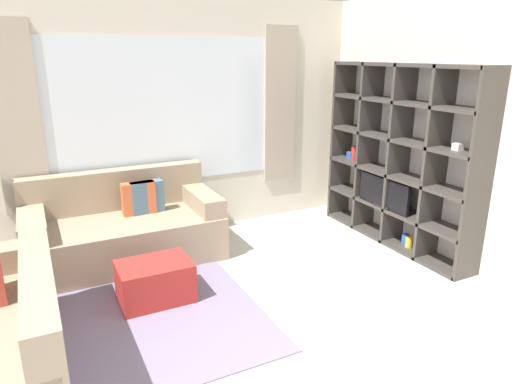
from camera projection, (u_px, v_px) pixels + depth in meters
The scene contains 6 objects.
wall_back at pixel (164, 120), 5.14m from camera, with size 5.94×0.11×2.70m.
wall_right at pixel (432, 126), 4.77m from camera, with size 0.07×4.41×2.70m, color beige.
area_rug at pixel (103, 317), 3.73m from camera, with size 2.43×2.23×0.01m, color slate.
shelving_unit at pixel (401, 158), 5.00m from camera, with size 0.34×2.08×1.98m.
couch_main at pixel (124, 229), 4.74m from camera, with size 1.92×0.95×0.89m.
ottoman at pixel (155, 282), 3.95m from camera, with size 0.62×0.44×0.36m.
Camera 1 is at (-1.38, -1.83, 2.08)m, focal length 32.00 mm.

